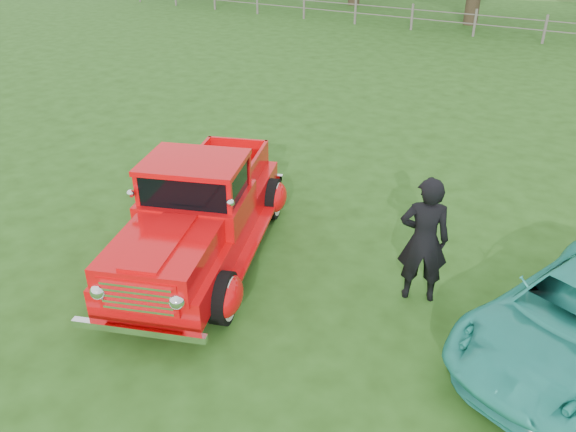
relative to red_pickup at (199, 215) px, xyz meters
The scene contains 5 objects.
ground 2.02m from the red_pickup, 30.49° to the right, with size 140.00×140.00×0.00m, color #224612.
distant_hills 58.82m from the red_pickup, 92.43° to the left, with size 116.00×60.00×18.00m.
fence_line 21.12m from the red_pickup, 85.65° to the left, with size 48.00×0.12×1.20m.
red_pickup is the anchor object (origin of this frame).
man 3.53m from the red_pickup, 13.69° to the left, with size 0.71×0.47×1.96m, color black.
Camera 1 is at (3.78, -5.03, 5.10)m, focal length 35.00 mm.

